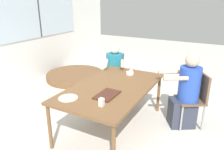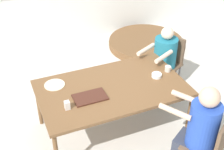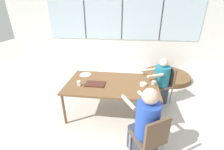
{
  "view_description": "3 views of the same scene",
  "coord_description": "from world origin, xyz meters",
  "px_view_note": "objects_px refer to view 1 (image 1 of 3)",
  "views": [
    {
      "loc": [
        -2.7,
        -1.46,
        1.98
      ],
      "look_at": [
        0.0,
        0.0,
        0.89
      ],
      "focal_mm": 35.0,
      "sensor_mm": 36.0,
      "label": 1
    },
    {
      "loc": [
        -1.21,
        -2.9,
        3.01
      ],
      "look_at": [
        0.0,
        0.0,
        0.89
      ],
      "focal_mm": 50.0,
      "sensor_mm": 36.0,
      "label": 2
    },
    {
      "loc": [
        0.34,
        -2.68,
        2.15
      ],
      "look_at": [
        0.0,
        0.0,
        0.89
      ],
      "focal_mm": 24.0,
      "sensor_mm": 36.0,
      "label": 3
    }
  ],
  "objects_px": {
    "coffee_mug": "(131,69)",
    "folded_table_stack": "(75,76)",
    "bowl_white_shallow": "(130,73)",
    "person_man_blue_shirt": "(115,75)",
    "person_woman_green_shirt": "(186,95)",
    "chair_for_man_blue_shirt": "(115,70)",
    "chair_for_woman_green_shirt": "(196,95)",
    "milk_carton_small": "(101,102)"
  },
  "relations": [
    {
      "from": "person_woman_green_shirt",
      "to": "folded_table_stack",
      "type": "distance_m",
      "value": 3.08
    },
    {
      "from": "chair_for_woman_green_shirt",
      "to": "coffee_mug",
      "type": "bearing_deg",
      "value": 51.91
    },
    {
      "from": "person_woman_green_shirt",
      "to": "bowl_white_shallow",
      "type": "bearing_deg",
      "value": 57.52
    },
    {
      "from": "milk_carton_small",
      "to": "person_man_blue_shirt",
      "type": "bearing_deg",
      "value": 22.5
    },
    {
      "from": "chair_for_woman_green_shirt",
      "to": "person_man_blue_shirt",
      "type": "bearing_deg",
      "value": 46.58
    },
    {
      "from": "milk_carton_small",
      "to": "folded_table_stack",
      "type": "distance_m",
      "value": 3.09
    },
    {
      "from": "person_man_blue_shirt",
      "to": "coffee_mug",
      "type": "xyz_separation_m",
      "value": [
        -0.21,
        -0.46,
        0.26
      ]
    },
    {
      "from": "coffee_mug",
      "to": "bowl_white_shallow",
      "type": "distance_m",
      "value": 0.22
    },
    {
      "from": "person_woman_green_shirt",
      "to": "folded_table_stack",
      "type": "relative_size",
      "value": 0.82
    },
    {
      "from": "chair_for_woman_green_shirt",
      "to": "folded_table_stack",
      "type": "bearing_deg",
      "value": 43.42
    },
    {
      "from": "chair_for_man_blue_shirt",
      "to": "person_woman_green_shirt",
      "type": "xyz_separation_m",
      "value": [
        -0.6,
        -1.57,
        0.02
      ]
    },
    {
      "from": "person_woman_green_shirt",
      "to": "person_man_blue_shirt",
      "type": "relative_size",
      "value": 1.1
    },
    {
      "from": "bowl_white_shallow",
      "to": "person_man_blue_shirt",
      "type": "bearing_deg",
      "value": 51.05
    },
    {
      "from": "chair_for_woman_green_shirt",
      "to": "chair_for_man_blue_shirt",
      "type": "distance_m",
      "value": 1.79
    },
    {
      "from": "person_man_blue_shirt",
      "to": "coffee_mug",
      "type": "relative_size",
      "value": 12.62
    },
    {
      "from": "chair_for_man_blue_shirt",
      "to": "milk_carton_small",
      "type": "distance_m",
      "value": 2.0
    },
    {
      "from": "bowl_white_shallow",
      "to": "person_woman_green_shirt",
      "type": "bearing_deg",
      "value": -91.37
    },
    {
      "from": "chair_for_man_blue_shirt",
      "to": "folded_table_stack",
      "type": "distance_m",
      "value": 1.44
    },
    {
      "from": "person_woman_green_shirt",
      "to": "milk_carton_small",
      "type": "bearing_deg",
      "value": 115.69
    },
    {
      "from": "person_woman_green_shirt",
      "to": "coffee_mug",
      "type": "xyz_separation_m",
      "value": [
        0.23,
        1.04,
        0.2
      ]
    },
    {
      "from": "milk_carton_small",
      "to": "bowl_white_shallow",
      "type": "height_order",
      "value": "milk_carton_small"
    },
    {
      "from": "coffee_mug",
      "to": "milk_carton_small",
      "type": "distance_m",
      "value": 1.48
    },
    {
      "from": "folded_table_stack",
      "to": "coffee_mug",
      "type": "bearing_deg",
      "value": -110.56
    },
    {
      "from": "coffee_mug",
      "to": "folded_table_stack",
      "type": "xyz_separation_m",
      "value": [
        0.7,
        1.86,
        -0.68
      ]
    },
    {
      "from": "person_man_blue_shirt",
      "to": "bowl_white_shallow",
      "type": "xyz_separation_m",
      "value": [
        -0.42,
        -0.52,
        0.25
      ]
    },
    {
      "from": "coffee_mug",
      "to": "person_man_blue_shirt",
      "type": "bearing_deg",
      "value": 65.01
    },
    {
      "from": "chair_for_woman_green_shirt",
      "to": "bowl_white_shallow",
      "type": "distance_m",
      "value": 1.14
    },
    {
      "from": "person_man_blue_shirt",
      "to": "person_woman_green_shirt",
      "type": "bearing_deg",
      "value": 137.87
    },
    {
      "from": "chair_for_man_blue_shirt",
      "to": "milk_carton_small",
      "type": "height_order",
      "value": "chair_for_man_blue_shirt"
    },
    {
      "from": "person_man_blue_shirt",
      "to": "milk_carton_small",
      "type": "xyz_separation_m",
      "value": [
        -1.67,
        -0.69,
        0.28
      ]
    },
    {
      "from": "person_man_blue_shirt",
      "to": "folded_table_stack",
      "type": "relative_size",
      "value": 0.75
    },
    {
      "from": "chair_for_man_blue_shirt",
      "to": "coffee_mug",
      "type": "relative_size",
      "value": 10.05
    },
    {
      "from": "chair_for_woman_green_shirt",
      "to": "coffee_mug",
      "type": "distance_m",
      "value": 1.21
    },
    {
      "from": "chair_for_man_blue_shirt",
      "to": "person_man_blue_shirt",
      "type": "relative_size",
      "value": 0.8
    },
    {
      "from": "chair_for_man_blue_shirt",
      "to": "folded_table_stack",
      "type": "height_order",
      "value": "chair_for_man_blue_shirt"
    },
    {
      "from": "person_man_blue_shirt",
      "to": "chair_for_man_blue_shirt",
      "type": "bearing_deg",
      "value": -90.0
    },
    {
      "from": "chair_for_woman_green_shirt",
      "to": "person_man_blue_shirt",
      "type": "distance_m",
      "value": 1.68
    },
    {
      "from": "chair_for_woman_green_shirt",
      "to": "person_woman_green_shirt",
      "type": "bearing_deg",
      "value": 90.0
    },
    {
      "from": "chair_for_man_blue_shirt",
      "to": "person_woman_green_shirt",
      "type": "distance_m",
      "value": 1.68
    },
    {
      "from": "person_man_blue_shirt",
      "to": "bowl_white_shallow",
      "type": "relative_size",
      "value": 8.41
    },
    {
      "from": "chair_for_woman_green_shirt",
      "to": "coffee_mug",
      "type": "relative_size",
      "value": 10.05
    },
    {
      "from": "person_woman_green_shirt",
      "to": "person_man_blue_shirt",
      "type": "bearing_deg",
      "value": 42.41
    }
  ]
}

